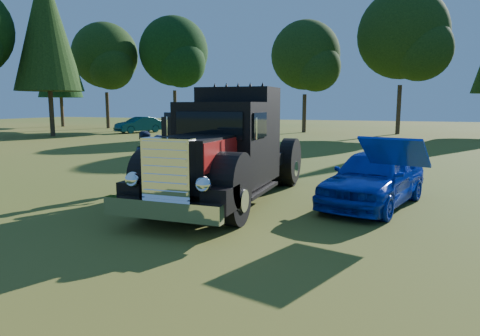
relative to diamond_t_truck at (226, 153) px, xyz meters
name	(u,v)px	position (x,y,z in m)	size (l,w,h in m)	color
ground	(214,213)	(0.18, -1.24, -1.28)	(120.00, 120.00, 0.00)	#355719
treeline	(324,41)	(-1.82, 25.96, 6.37)	(72.10, 24.04, 13.84)	#2D2116
diamond_t_truck	(226,153)	(0.00, 0.00, 0.00)	(3.29, 7.16, 3.00)	black
hotrod_coupe	(374,177)	(3.68, 0.86, -0.55)	(2.79, 4.54, 1.89)	#0907A3
spectator_near	(161,165)	(-2.11, 0.25, -0.43)	(0.62, 0.40, 1.69)	#20224C
spectator_far	(147,161)	(-2.67, 0.41, -0.39)	(0.86, 0.67, 1.78)	#1D2145
distant_teal_car	(139,125)	(-17.69, 22.77, -0.57)	(1.49, 4.28, 1.41)	#082A34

